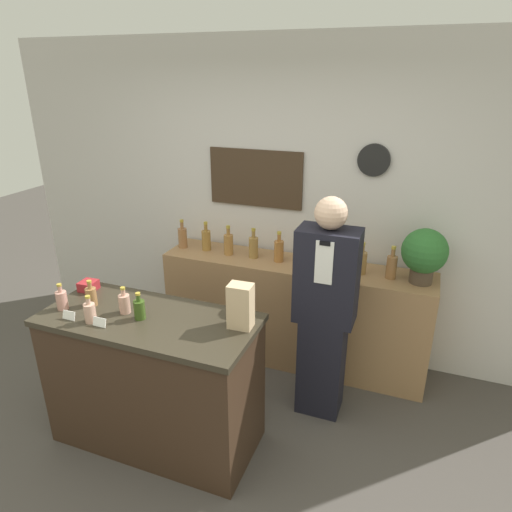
% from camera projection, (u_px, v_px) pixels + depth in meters
% --- Properties ---
extents(ground_plane, '(14.00, 14.00, 0.00)m').
position_uv_depth(ground_plane, '(170.00, 503.00, 2.74)').
color(ground_plane, '#47423D').
extents(back_wall, '(5.20, 0.09, 2.70)m').
position_uv_depth(back_wall, '(278.00, 202.00, 3.96)').
color(back_wall, silver).
rests_on(back_wall, ground_plane).
extents(back_shelf, '(2.27, 0.45, 0.93)m').
position_uv_depth(back_shelf, '(293.00, 312.00, 3.96)').
color(back_shelf, '#9E754C').
rests_on(back_shelf, ground_plane).
extents(display_counter, '(1.40, 0.63, 0.97)m').
position_uv_depth(display_counter, '(154.00, 380.00, 3.06)').
color(display_counter, '#382619').
rests_on(display_counter, ground_plane).
extents(shopkeeper, '(0.42, 0.26, 1.67)m').
position_uv_depth(shopkeeper, '(325.00, 312.00, 3.22)').
color(shopkeeper, black).
rests_on(shopkeeper, ground_plane).
extents(potted_plant, '(0.34, 0.34, 0.42)m').
position_uv_depth(potted_plant, '(424.00, 253.00, 3.36)').
color(potted_plant, '#4C3D2D').
rests_on(potted_plant, back_shelf).
extents(paper_bag, '(0.15, 0.12, 0.28)m').
position_uv_depth(paper_bag, '(241.00, 306.00, 2.72)').
color(paper_bag, tan).
rests_on(paper_bag, display_counter).
extents(price_card_left, '(0.09, 0.02, 0.06)m').
position_uv_depth(price_card_left, '(69.00, 315.00, 2.85)').
color(price_card_left, white).
rests_on(price_card_left, display_counter).
extents(price_card_right, '(0.09, 0.02, 0.06)m').
position_uv_depth(price_card_right, '(99.00, 322.00, 2.77)').
color(price_card_right, white).
rests_on(price_card_right, display_counter).
extents(gift_box, '(0.12, 0.12, 0.07)m').
position_uv_depth(gift_box, '(88.00, 286.00, 3.23)').
color(gift_box, maroon).
rests_on(gift_box, display_counter).
extents(counter_bottle_0, '(0.07, 0.07, 0.18)m').
position_uv_depth(counter_bottle_0, '(62.00, 300.00, 2.96)').
color(counter_bottle_0, tan).
rests_on(counter_bottle_0, display_counter).
extents(counter_bottle_1, '(0.07, 0.07, 0.18)m').
position_uv_depth(counter_bottle_1, '(91.00, 296.00, 3.01)').
color(counter_bottle_1, '#9A6B3D').
rests_on(counter_bottle_1, display_counter).
extents(counter_bottle_2, '(0.07, 0.07, 0.18)m').
position_uv_depth(counter_bottle_2, '(90.00, 312.00, 2.80)').
color(counter_bottle_2, tan).
rests_on(counter_bottle_2, display_counter).
extents(counter_bottle_3, '(0.07, 0.07, 0.18)m').
position_uv_depth(counter_bottle_3, '(124.00, 303.00, 2.91)').
color(counter_bottle_3, tan).
rests_on(counter_bottle_3, display_counter).
extents(counter_bottle_4, '(0.07, 0.07, 0.18)m').
position_uv_depth(counter_bottle_4, '(139.00, 309.00, 2.84)').
color(counter_bottle_4, '#354E19').
rests_on(counter_bottle_4, display_counter).
extents(shelf_bottle_0, '(0.08, 0.08, 0.26)m').
position_uv_depth(shelf_bottle_0, '(183.00, 237.00, 4.10)').
color(shelf_bottle_0, '#97663D').
rests_on(shelf_bottle_0, back_shelf).
extents(shelf_bottle_1, '(0.08, 0.08, 0.26)m').
position_uv_depth(shelf_bottle_1, '(206.00, 240.00, 4.04)').
color(shelf_bottle_1, olive).
rests_on(shelf_bottle_1, back_shelf).
extents(shelf_bottle_2, '(0.08, 0.08, 0.26)m').
position_uv_depth(shelf_bottle_2, '(229.00, 244.00, 3.94)').
color(shelf_bottle_2, '#A27037').
rests_on(shelf_bottle_2, back_shelf).
extents(shelf_bottle_3, '(0.08, 0.08, 0.26)m').
position_uv_depth(shelf_bottle_3, '(253.00, 247.00, 3.88)').
color(shelf_bottle_3, olive).
rests_on(shelf_bottle_3, back_shelf).
extents(shelf_bottle_4, '(0.08, 0.08, 0.26)m').
position_uv_depth(shelf_bottle_4, '(279.00, 250.00, 3.80)').
color(shelf_bottle_4, '#A56932').
rests_on(shelf_bottle_4, back_shelf).
extents(shelf_bottle_5, '(0.08, 0.08, 0.26)m').
position_uv_depth(shelf_bottle_5, '(305.00, 254.00, 3.72)').
color(shelf_bottle_5, olive).
rests_on(shelf_bottle_5, back_shelf).
extents(shelf_bottle_6, '(0.08, 0.08, 0.26)m').
position_uv_depth(shelf_bottle_6, '(333.00, 257.00, 3.66)').
color(shelf_bottle_6, '#9B6733').
rests_on(shelf_bottle_6, back_shelf).
extents(shelf_bottle_7, '(0.08, 0.08, 0.26)m').
position_uv_depth(shelf_bottle_7, '(362.00, 262.00, 3.57)').
color(shelf_bottle_7, olive).
rests_on(shelf_bottle_7, back_shelf).
extents(shelf_bottle_8, '(0.08, 0.08, 0.26)m').
position_uv_depth(shelf_bottle_8, '(392.00, 266.00, 3.49)').
color(shelf_bottle_8, '#9A693D').
rests_on(shelf_bottle_8, back_shelf).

